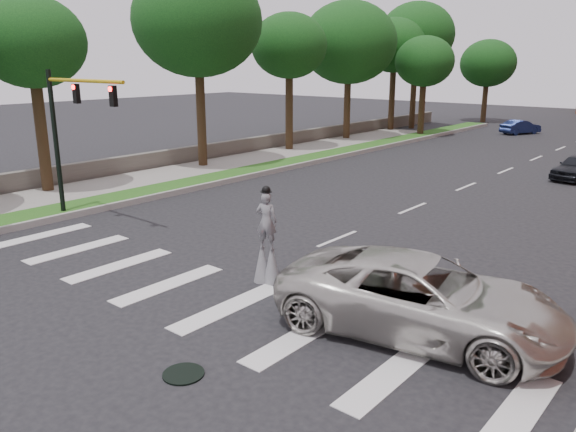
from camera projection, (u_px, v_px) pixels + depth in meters
The scene contains 18 objects.
ground_plane at pixel (169, 307), 15.40m from camera, with size 160.00×160.00×0.00m, color black.
grass_median at pixel (300, 161), 37.26m from camera, with size 2.00×60.00×0.25m, color #225317.
median_curb at pixel (312, 163), 36.61m from camera, with size 0.20×60.00×0.28m, color #989893.
sidewalk_left at pixel (148, 179), 31.74m from camera, with size 4.00×60.00×0.18m, color gray.
stone_wall at pixel (259, 144), 42.03m from camera, with size 0.50×56.00×1.10m, color #57524B.
manhole at pixel (183, 374), 12.06m from camera, with size 0.90×0.90×0.04m, color black.
traffic_signal at pixel (69, 122), 22.57m from camera, with size 5.30×0.23×6.20m.
stilt_performer at pixel (267, 245), 16.83m from camera, with size 0.82×0.63×3.01m.
suv_crossing at pixel (420, 297), 13.67m from camera, with size 3.22×6.98×1.94m, color beige.
car_mid at pixel (521, 127), 51.95m from camera, with size 1.38×3.95×1.30m, color navy.
tree_1 at pixel (31, 43), 26.72m from camera, with size 5.15×5.15×9.60m.
tree_2 at pixel (197, 21), 33.26m from camera, with size 7.74×7.74×12.13m.
tree_3 at pixel (289, 47), 40.23m from camera, with size 5.48×5.48×9.93m.
tree_4 at pixel (349, 43), 46.15m from camera, with size 7.90×7.90×11.37m.
tree_5 at pixel (417, 35), 54.27m from camera, with size 7.27×7.27×12.11m.
tree_6 at pixel (425, 62), 48.90m from camera, with size 5.14×5.14×8.71m.
tree_7 at pixel (488, 64), 60.79m from camera, with size 5.94×5.94×8.85m.
tree_8 at pixel (394, 46), 52.19m from camera, with size 5.89×5.89×10.47m.
Camera 1 is at (11.61, -8.77, 6.50)m, focal length 35.00 mm.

